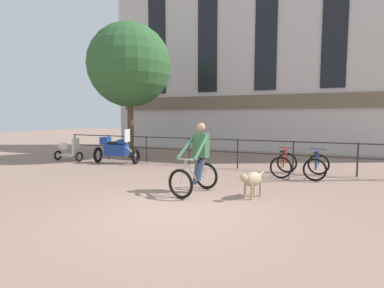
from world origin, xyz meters
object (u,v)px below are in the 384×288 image
dog (252,180)px  parked_bicycle_mid_left (317,166)px  parked_motorcycle (116,149)px  parked_bicycle_near_lamp (284,164)px  parked_scooter (67,150)px  cyclist_with_bike (197,161)px

dog → parked_bicycle_mid_left: size_ratio=0.81×
parked_motorcycle → parked_bicycle_mid_left: parked_motorcycle is taller
parked_bicycle_near_lamp → parked_scooter: bearing=6.1°
parked_bicycle_mid_left → parked_scooter: (-9.59, -0.30, 0.10)m
parked_motorcycle → parked_bicycle_near_lamp: bearing=-98.7°
parked_motorcycle → parked_bicycle_mid_left: bearing=-98.7°
parked_motorcycle → parked_bicycle_near_lamp: parked_motorcycle is taller
parked_bicycle_mid_left → parked_scooter: parked_scooter is taller
parked_motorcycle → parked_scooter: (-2.28, -0.25, -0.10)m
parked_scooter → parked_motorcycle: bearing=-82.7°
dog → parked_bicycle_near_lamp: 2.99m
cyclist_with_bike → parked_bicycle_mid_left: bearing=59.2°
parked_motorcycle → parked_bicycle_mid_left: (7.31, 0.05, -0.20)m
parked_bicycle_mid_left → parked_scooter: bearing=7.2°
parked_motorcycle → cyclist_with_bike: bearing=-131.5°
parked_motorcycle → parked_bicycle_mid_left: size_ratio=1.56×
cyclist_with_bike → dog: size_ratio=1.81×
parked_motorcycle → dog: bearing=-125.2°
parked_bicycle_mid_left → cyclist_with_bike: bearing=53.5°
dog → parked_motorcycle: parked_motorcycle is taller
parked_bicycle_near_lamp → parked_scooter: 8.64m
cyclist_with_bike → parked_bicycle_mid_left: 4.03m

